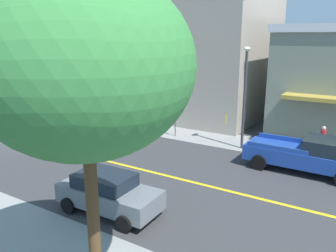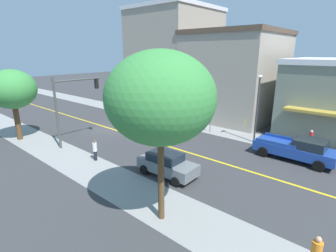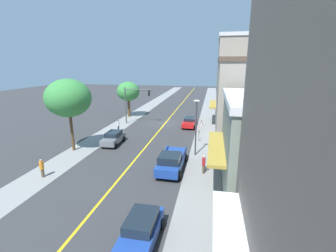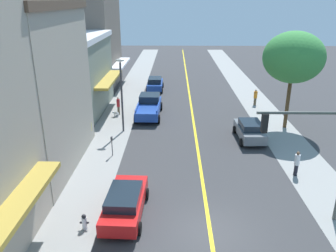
{
  "view_description": "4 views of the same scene",
  "coord_description": "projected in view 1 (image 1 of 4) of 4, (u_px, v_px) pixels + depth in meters",
  "views": [
    {
      "loc": [
        13.41,
        19.98,
        6.76
      ],
      "look_at": [
        -1.49,
        10.73,
        2.11
      ],
      "focal_mm": 36.58,
      "sensor_mm": 36.0,
      "label": 1
    },
    {
      "loc": [
        16.21,
        22.05,
        8.09
      ],
      "look_at": [
        0.46,
        8.34,
        2.05
      ],
      "focal_mm": 27.54,
      "sensor_mm": 36.0,
      "label": 2
    },
    {
      "loc": [
        -7.74,
        37.6,
        9.77
      ],
      "look_at": [
        -2.3,
        9.31,
        2.1
      ],
      "focal_mm": 25.0,
      "sensor_mm": 36.0,
      "label": 3
    },
    {
      "loc": [
        -1.78,
        -13.43,
        10.55
      ],
      "look_at": [
        -2.24,
        9.98,
        1.71
      ],
      "focal_mm": 35.91,
      "sensor_mm": 36.0,
      "label": 4
    }
  ],
  "objects": [
    {
      "name": "ground_plane",
      "position": [
        21.0,
        140.0,
        22.93
      ],
      "size": [
        140.0,
        140.0,
        0.0
      ],
      "primitive_type": "plane",
      "color": "#38383A"
    },
    {
      "name": "street_lamp",
      "position": [
        245.0,
        87.0,
        20.23
      ],
      "size": [
        0.7,
        0.36,
        6.15
      ],
      "color": "#38383D",
      "rests_on": "ground"
    },
    {
      "name": "parking_meter",
      "position": [
        175.0,
        123.0,
        23.51
      ],
      "size": [
        0.12,
        0.18,
        1.46
      ],
      "color": "#4C4C51",
      "rests_on": "ground"
    },
    {
      "name": "pale_office_building",
      "position": [
        118.0,
        33.0,
        33.91
      ],
      "size": [
        12.2,
        10.33,
        14.04
      ],
      "rotation": [
        0.0,
        0.0,
        -1.57
      ],
      "color": "#A39989",
      "rests_on": "ground"
    },
    {
      "name": "pedestrian_yellow_shirt",
      "position": [
        227.0,
        122.0,
        23.95
      ],
      "size": [
        0.37,
        0.37,
        1.72
      ],
      "rotation": [
        0.0,
        0.0,
        5.14
      ],
      "color": "#33384C",
      "rests_on": "ground"
    },
    {
      "name": "small_dog",
      "position": [
        310.0,
        148.0,
        20.26
      ],
      "size": [
        0.67,
        0.3,
        0.5
      ],
      "rotation": [
        0.0,
        0.0,
        3.02
      ],
      "color": "silver",
      "rests_on": "ground"
    },
    {
      "name": "sidewalk_left",
      "position": [
        95.0,
        118.0,
        28.8
      ],
      "size": [
        3.34,
        126.0,
        0.01
      ],
      "primitive_type": "cube",
      "color": "gray",
      "rests_on": "ground"
    },
    {
      "name": "corner_shop_building",
      "position": [
        207.0,
        53.0,
        29.35
      ],
      "size": [
        11.33,
        10.25,
        10.51
      ],
      "rotation": [
        0.0,
        0.0,
        -1.57
      ],
      "color": "#A39989",
      "rests_on": "ground"
    },
    {
      "name": "pedestrian_red_shirt",
      "position": [
        323.0,
        140.0,
        19.62
      ],
      "size": [
        0.31,
        0.31,
        1.77
      ],
      "rotation": [
        0.0,
        0.0,
        2.39
      ],
      "color": "brown",
      "rests_on": "ground"
    },
    {
      "name": "road_centerline_stripe",
      "position": [
        21.0,
        140.0,
        22.93
      ],
      "size": [
        0.2,
        126.0,
        0.0
      ],
      "primitive_type": "cube",
      "color": "yellow",
      "rests_on": "ground"
    },
    {
      "name": "fire_hydrant",
      "position": [
        88.0,
        116.0,
        27.79
      ],
      "size": [
        0.44,
        0.24,
        0.82
      ],
      "color": "silver",
      "rests_on": "ground"
    },
    {
      "name": "street_tree_left_near",
      "position": [
        84.0,
        66.0,
        7.49
      ],
      "size": [
        4.96,
        4.96,
        8.23
      ],
      "color": "brown",
      "rests_on": "ground"
    },
    {
      "name": "grey_sedan_right_curb",
      "position": [
        108.0,
        192.0,
        13.36
      ],
      "size": [
        2.08,
        4.17,
        1.57
      ],
      "rotation": [
        0.0,
        0.0,
        1.6
      ],
      "color": "slate",
      "rests_on": "ground"
    },
    {
      "name": "red_sedan_left_curb",
      "position": [
        81.0,
        118.0,
        25.59
      ],
      "size": [
        2.18,
        4.72,
        1.47
      ],
      "rotation": [
        0.0,
        0.0,
        1.53
      ],
      "color": "red",
      "rests_on": "ground"
    },
    {
      "name": "blue_pickup_truck",
      "position": [
        309.0,
        155.0,
        17.27
      ],
      "size": [
        2.43,
        5.88,
        1.86
      ],
      "rotation": [
        0.0,
        0.0,
        1.55
      ],
      "color": "#1E429E",
      "rests_on": "ground"
    }
  ]
}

